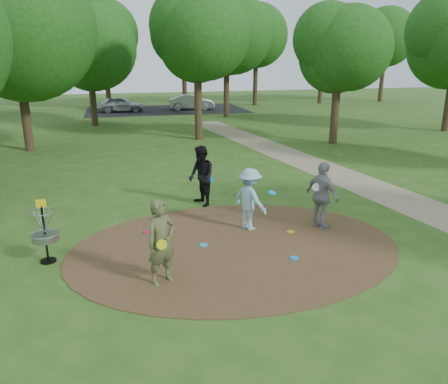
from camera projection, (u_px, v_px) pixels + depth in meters
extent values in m
plane|color=#2D5119|center=(236.00, 247.00, 11.06)|extent=(100.00, 100.00, 0.00)
cylinder|color=#47301C|center=(236.00, 247.00, 11.06)|extent=(8.40, 8.40, 0.02)
cube|color=#8C7A5B|center=(408.00, 202.00, 14.44)|extent=(7.55, 39.89, 0.01)
cube|color=black|center=(167.00, 110.00, 39.28)|extent=(14.00, 8.00, 0.01)
imported|color=#515933|center=(161.00, 242.00, 9.07)|extent=(0.81, 0.72, 1.85)
cylinder|color=yellow|center=(162.00, 245.00, 8.84)|extent=(0.22, 0.06, 0.22)
imported|color=#90BDD7|center=(250.00, 199.00, 11.98)|extent=(1.11, 1.30, 1.74)
cylinder|color=#0D99DF|center=(272.00, 193.00, 12.08)|extent=(0.31, 0.31, 0.08)
imported|color=black|center=(201.00, 176.00, 13.88)|extent=(0.94, 1.09, 1.94)
cylinder|color=#0C92D1|center=(210.00, 179.00, 13.94)|extent=(0.23, 0.11, 0.22)
imported|color=gray|center=(322.00, 196.00, 12.02)|extent=(0.83, 1.21, 1.91)
cylinder|color=silver|center=(316.00, 187.00, 11.85)|extent=(0.23, 0.12, 0.22)
cylinder|color=#1BAEDE|center=(203.00, 245.00, 11.12)|extent=(0.22, 0.22, 0.02)
cylinder|color=#0D85EB|center=(294.00, 258.00, 10.39)|extent=(0.22, 0.22, 0.02)
cylinder|color=#BA123C|center=(147.00, 232.00, 11.95)|extent=(0.22, 0.22, 0.02)
imported|color=#A4A7AC|center=(120.00, 104.00, 37.63)|extent=(3.90, 1.60, 1.32)
imported|color=#929399|center=(192.00, 102.00, 39.19)|extent=(4.24, 2.10, 1.34)
cylinder|color=orange|center=(291.00, 232.00, 11.95)|extent=(0.22, 0.22, 0.02)
cylinder|color=black|center=(45.00, 235.00, 10.08)|extent=(0.05, 0.05, 1.35)
cylinder|color=black|center=(49.00, 261.00, 10.27)|extent=(0.36, 0.36, 0.04)
cylinder|color=gray|center=(45.00, 237.00, 10.09)|extent=(0.60, 0.60, 0.16)
torus|color=gray|center=(45.00, 234.00, 10.07)|extent=(0.63, 0.63, 0.03)
torus|color=gray|center=(42.00, 212.00, 9.91)|extent=(0.58, 0.58, 0.02)
cube|color=yellow|center=(41.00, 203.00, 9.85)|extent=(0.22, 0.02, 0.18)
cylinder|color=#332316|center=(25.00, 113.00, 21.80)|extent=(0.44, 0.44, 3.80)
sphere|color=#194412|center=(15.00, 33.00, 20.67)|extent=(6.83, 6.83, 6.83)
cylinder|color=#332316|center=(198.00, 103.00, 24.79)|extent=(0.44, 0.44, 4.18)
sphere|color=#194412|center=(197.00, 39.00, 23.77)|extent=(4.83, 4.83, 4.83)
cylinder|color=#332316|center=(335.00, 110.00, 23.74)|extent=(0.44, 0.44, 3.61)
sphere|color=#194412|center=(339.00, 52.00, 22.85)|extent=(4.39, 4.39, 4.39)
cylinder|color=#332316|center=(93.00, 101.00, 29.96)|extent=(0.44, 0.44, 3.42)
sphere|color=#194412|center=(89.00, 51.00, 29.00)|extent=(5.50, 5.50, 5.50)
cylinder|color=#332316|center=(226.00, 89.00, 34.03)|extent=(0.44, 0.44, 4.37)
sphere|color=#194412|center=(227.00, 37.00, 32.89)|extent=(5.97, 5.97, 5.97)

